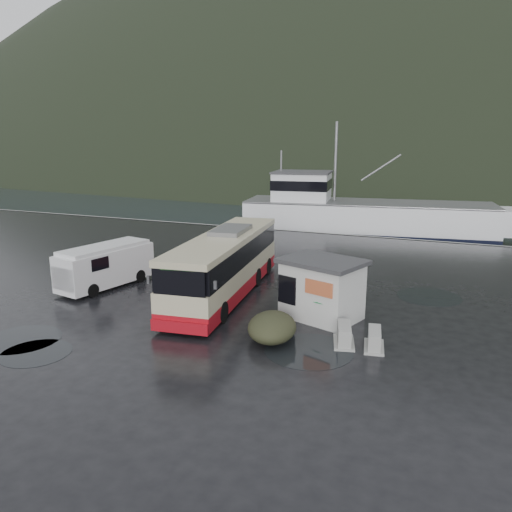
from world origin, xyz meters
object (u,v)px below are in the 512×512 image
at_px(ticket_kiosk, 321,317).
at_px(jersey_barrier_a, 344,344).
at_px(coach_bus, 226,294).
at_px(jersey_barrier_b, 374,348).
at_px(fishing_trawler, 366,223).
at_px(waste_bin_left, 326,324).
at_px(dome_tent, 272,340).
at_px(waste_bin_right, 327,323).
at_px(white_van, 107,286).

relative_size(ticket_kiosk, jersey_barrier_a, 2.20).
bearing_deg(ticket_kiosk, coach_bus, -175.57).
distance_m(coach_bus, jersey_barrier_b, 9.16).
xyz_separation_m(coach_bus, fishing_trawler, (2.86, 25.04, 0.00)).
relative_size(waste_bin_left, dome_tent, 0.47).
relative_size(coach_bus, waste_bin_right, 7.36).
bearing_deg(white_van, fishing_trawler, 81.19).
height_order(coach_bus, jersey_barrier_a, coach_bus).
xyz_separation_m(waste_bin_left, dome_tent, (-1.60, -2.56, 0.00)).
distance_m(coach_bus, waste_bin_left, 6.28).
distance_m(waste_bin_left, jersey_barrier_a, 2.21).
bearing_deg(jersey_barrier_b, white_van, 169.44).
distance_m(coach_bus, waste_bin_right, 6.25).
relative_size(white_van, fishing_trawler, 0.21).
relative_size(dome_tent, jersey_barrier_b, 1.83).
height_order(dome_tent, ticket_kiosk, ticket_kiosk).
xyz_separation_m(jersey_barrier_a, fishing_trawler, (-4.23, 29.01, 0.00)).
distance_m(jersey_barrier_a, jersey_barrier_b, 1.18).
height_order(dome_tent, jersey_barrier_a, dome_tent).
bearing_deg(jersey_barrier_b, ticket_kiosk, 138.00).
xyz_separation_m(waste_bin_left, waste_bin_right, (-0.00, 0.09, 0.00)).
distance_m(dome_tent, jersey_barrier_b, 4.03).
bearing_deg(ticket_kiosk, waste_bin_right, -34.76).
distance_m(dome_tent, fishing_trawler, 29.74).
relative_size(white_van, jersey_barrier_b, 3.72).
xyz_separation_m(dome_tent, fishing_trawler, (-1.45, 29.70, 0.00)).
distance_m(ticket_kiosk, jersey_barrier_b, 3.74).
bearing_deg(jersey_barrier_b, jersey_barrier_a, -178.66).
xyz_separation_m(ticket_kiosk, jersey_barrier_b, (2.78, -2.50, 0.00)).
relative_size(coach_bus, waste_bin_left, 9.33).
distance_m(coach_bus, white_van, 6.74).
bearing_deg(jersey_barrier_a, waste_bin_left, 122.30).
distance_m(white_van, jersey_barrier_a, 14.01).
bearing_deg(fishing_trawler, waste_bin_left, -91.67).
xyz_separation_m(jersey_barrier_b, fishing_trawler, (-5.41, 28.98, 0.00)).
bearing_deg(jersey_barrier_a, white_van, 168.44).
xyz_separation_m(coach_bus, jersey_barrier_b, (8.27, -3.95, 0.00)).
distance_m(waste_bin_right, jersey_barrier_b, 3.05).
xyz_separation_m(coach_bus, white_van, (-6.64, -1.17, 0.00)).
height_order(ticket_kiosk, fishing_trawler, fishing_trawler).
distance_m(coach_bus, jersey_barrier_a, 8.13).
relative_size(dome_tent, ticket_kiosk, 0.79).
distance_m(jersey_barrier_a, fishing_trawler, 29.32).
bearing_deg(waste_bin_left, fishing_trawler, 96.41).
bearing_deg(fishing_trawler, ticket_kiosk, -92.42).
relative_size(waste_bin_right, dome_tent, 0.59).
bearing_deg(jersey_barrier_a, dome_tent, -166.11).
bearing_deg(waste_bin_right, white_van, 176.11).
height_order(white_van, ticket_kiosk, ticket_kiosk).
xyz_separation_m(coach_bus, ticket_kiosk, (5.49, -1.44, 0.00)).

